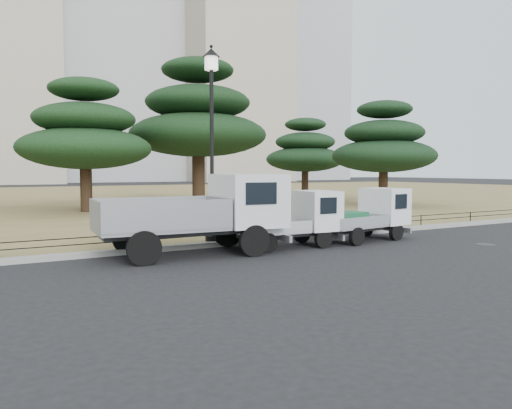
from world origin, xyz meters
TOP-DOWN VIEW (x-y plane):
  - ground at (0.00, 0.00)m, footprint 220.00×220.00m
  - lawn at (0.00, 30.60)m, footprint 120.00×56.00m
  - curb at (0.00, 2.60)m, footprint 120.00×0.25m
  - truck_large at (-1.94, 1.55)m, footprint 5.23×2.37m
  - truck_kei_front at (1.04, 1.42)m, footprint 3.29×1.56m
  - truck_kei_rear at (4.02, 1.42)m, footprint 3.45×1.80m
  - street_lamp at (-1.05, 2.90)m, footprint 0.53×0.53m
  - pipe_fence at (0.00, 2.75)m, footprint 38.00×0.04m
  - manhole at (6.50, -1.20)m, footprint 0.60×0.60m
  - pine_center_left at (-2.30, 16.03)m, footprint 6.84×6.84m
  - pine_center_right at (5.11, 18.42)m, footprint 8.68×8.68m
  - pine_east_near at (14.40, 11.52)m, footprint 6.32×6.32m
  - pine_east_far at (16.07, 22.15)m, footprint 6.36×6.36m
  - tower_east at (40.00, 82.00)m, footprint 20.00×18.00m
  - tower_far_east at (58.00, 90.00)m, footprint 24.00×20.00m
  - radio_tower at (72.00, 85.00)m, footprint 1.80×1.80m

SIDE VIEW (x-z plane):
  - ground at x=0.00m, z-range 0.00..0.00m
  - manhole at x=6.50m, z-range 0.00..0.01m
  - lawn at x=0.00m, z-range 0.00..0.15m
  - curb at x=0.00m, z-range 0.00..0.16m
  - pipe_fence at x=0.00m, z-range 0.24..0.64m
  - truck_kei_front at x=1.04m, z-range 0.00..1.70m
  - truck_kei_rear at x=4.02m, z-range 0.00..1.72m
  - truck_large at x=-1.94m, z-range 0.12..2.35m
  - pine_east_near at x=14.40m, z-range 0.64..7.03m
  - pine_east_far at x=16.07m, z-range 0.64..7.03m
  - street_lamp at x=-1.05m, z-range 1.19..7.08m
  - pine_center_left at x=-2.30m, z-range 0.69..7.64m
  - pine_center_right at x=5.11m, z-range 0.88..10.09m
  - tower_east at x=40.00m, z-range 0.00..48.00m
  - radio_tower at x=72.00m, z-range -1.46..61.54m
  - tower_far_east at x=58.00m, z-range 0.00..70.00m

